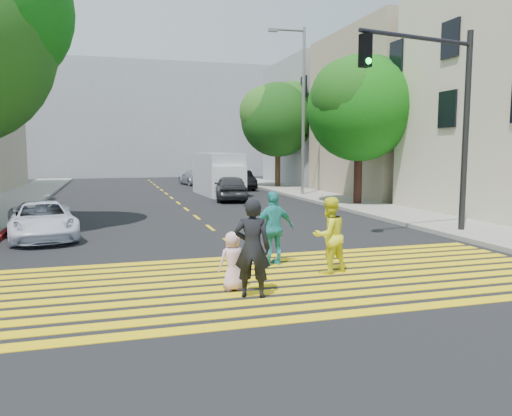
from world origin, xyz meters
name	(u,v)px	position (x,y,z in m)	size (l,w,h in m)	color
ground	(299,297)	(0.00, 0.00, 0.00)	(120.00, 120.00, 0.00)	black
sidewalk_left	(19,199)	(-8.50, 22.00, 0.07)	(3.00, 40.00, 0.15)	gray
sidewalk_right	(347,203)	(8.50, 15.00, 0.07)	(3.00, 60.00, 0.15)	gray
crosswalk	(278,280)	(0.00, 1.28, 0.01)	(13.40, 5.30, 0.01)	yellow
lane_line	(169,196)	(0.00, 22.50, 0.01)	(0.12, 34.40, 0.01)	yellow
building_right_tan	(414,115)	(15.00, 19.00, 5.00)	(10.00, 10.00, 10.00)	tan
building_right_grey	(338,124)	(15.00, 30.00, 5.00)	(10.00, 10.00, 10.00)	gray
backdrop_block	(142,121)	(0.00, 48.00, 6.00)	(30.00, 8.00, 12.00)	gray
tree_right_near	(360,103)	(8.64, 14.05, 5.18)	(6.63, 6.51, 7.65)	black
tree_right_far	(279,116)	(8.60, 26.52, 5.34)	(6.55, 6.15, 7.91)	black
pedestrian_man	(252,248)	(-0.87, 0.26, 0.96)	(0.70, 0.46, 1.92)	black
pedestrian_woman	(329,235)	(1.35, 1.61, 0.88)	(0.86, 0.67, 1.76)	yellow
pedestrian_child	(233,261)	(-1.12, 0.82, 0.60)	(0.59, 0.38, 1.20)	#F5B8CE
pedestrian_extra	(274,228)	(0.36, 2.70, 0.92)	(1.08, 0.45, 1.84)	teal
white_sedan	(42,220)	(-5.60, 8.30, 0.59)	(1.97, 4.28, 1.19)	silver
dark_car_near	(230,188)	(3.01, 18.51, 0.73)	(1.72, 4.27, 1.45)	#28282D
silver_car	(194,177)	(3.08, 31.68, 0.61)	(1.72, 4.23, 1.23)	#A5ACB9
dark_car_parked	(241,180)	(5.56, 25.95, 0.68)	(1.45, 4.15, 1.37)	black
white_van	(219,175)	(3.13, 22.14, 1.25)	(2.39, 5.69, 2.64)	#B6B4C2
traffic_signal	(440,103)	(6.72, 5.10, 4.33)	(4.52, 1.11, 6.69)	black
street_lamp	(300,101)	(7.60, 19.63, 5.77)	(2.28, 0.38, 10.05)	gray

